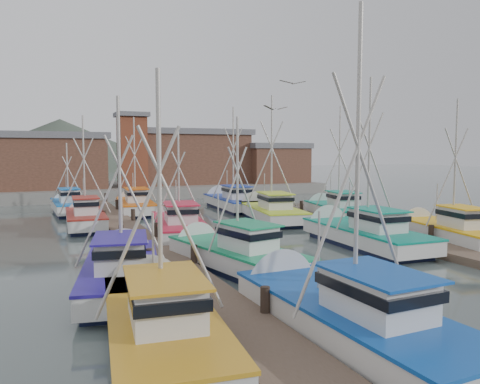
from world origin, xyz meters
name	(u,v)px	position (x,y,z in m)	size (l,w,h in m)	color
ground	(289,251)	(0.00, 0.00, 0.00)	(260.00, 260.00, 0.00)	#485753
dock_left	(143,244)	(-7.00, 4.04, 0.21)	(2.30, 46.00, 1.50)	#4D3E30
dock_right	(350,227)	(7.00, 4.04, 0.21)	(2.30, 46.00, 1.50)	#4D3E30
quay	(143,189)	(0.00, 37.00, 0.60)	(44.00, 16.00, 1.20)	slate
shed_left	(48,160)	(-11.00, 35.00, 4.34)	(12.72, 8.48, 6.20)	brown
shed_center	(188,156)	(6.00, 37.00, 4.69)	(14.84, 9.54, 6.90)	brown
shed_right	(274,162)	(17.00, 34.00, 3.84)	(8.48, 6.36, 5.20)	brown
lookout_tower	(132,149)	(-2.00, 33.00, 5.55)	(3.60, 3.60, 8.50)	brown
distant_hills	(33,170)	(-12.76, 122.59, 0.00)	(175.00, 140.00, 42.00)	#3E493C
boat_0	(338,312)	(-4.42, -10.56, 0.69)	(4.01, 9.38, 10.04)	#0F1634
boat_2	(158,318)	(-9.32, -8.94, 0.68)	(3.70, 9.09, 8.18)	#0F1634
boat_4	(229,254)	(-4.35, -2.10, 0.68)	(4.21, 8.80, 7.51)	#0F1634
boat_5	(359,233)	(4.43, -0.19, 0.69)	(4.08, 9.70, 10.18)	#0F1634
boat_6	(122,270)	(-9.32, -3.06, 0.68)	(4.30, 9.16, 8.11)	#0F1634
boat_7	(445,231)	(9.61, -1.52, 0.68)	(3.97, 8.49, 8.92)	#0F1634
boat_8	(178,225)	(-4.19, 6.79, 0.68)	(4.31, 9.47, 7.33)	#0F1634
boat_9	(268,211)	(4.21, 10.69, 0.69)	(4.53, 10.02, 10.37)	#0F1634
boat_10	(85,218)	(-9.23, 12.71, 0.68)	(3.40, 8.12, 8.38)	#0F1634
boat_11	(335,210)	(9.49, 9.32, 0.68)	(4.20, 8.83, 9.51)	#0F1634
boat_12	(135,205)	(-4.51, 19.13, 0.68)	(3.56, 8.85, 8.93)	#0F1634
boat_13	(231,201)	(4.24, 18.41, 0.69)	(4.08, 9.82, 10.18)	#0F1634
boat_14	(68,206)	(-9.86, 20.98, 0.68)	(2.75, 7.71, 6.58)	#0F1634
gull_near	(276,108)	(-0.96, -0.14, 7.52)	(1.52, 0.66, 0.24)	slate
gull_far	(293,83)	(0.82, 1.26, 9.09)	(1.55, 0.65, 0.24)	slate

